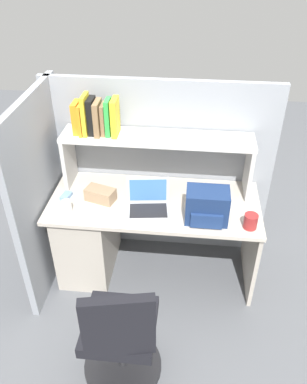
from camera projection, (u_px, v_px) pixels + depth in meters
name	position (u px, v px, depth m)	size (l,w,h in m)	color
ground_plane	(154.00, 269.00, 3.43)	(8.00, 8.00, 0.00)	#595B60
desk	(107.00, 230.00, 3.23)	(1.60, 0.70, 0.73)	beige
cubicle_partition_rear	(159.00, 170.00, 3.29)	(1.84, 0.05, 1.55)	gray
cubicle_partition_left	(43.00, 193.00, 3.01)	(0.05, 1.06, 1.55)	gray
overhead_hutch	(157.00, 148.00, 2.97)	(1.44, 0.28, 0.45)	beige
reference_books_on_shelf	(96.00, 117.00, 2.87)	(0.33, 0.17, 0.30)	orange
laptop	(148.00, 203.00, 2.90)	(0.34, 0.29, 0.22)	#B7BABF
backpack	(207.00, 206.00, 2.76)	(0.30, 0.23, 0.24)	navy
computer_mouse	(66.00, 196.00, 3.03)	(0.06, 0.10, 0.03)	#7299C6
paper_cup	(67.00, 206.00, 2.88)	(0.08, 0.08, 0.09)	white
tissue_box	(100.00, 195.00, 2.99)	(0.22, 0.12, 0.10)	#9E7F60
snack_canister	(251.00, 221.00, 2.72)	(0.10, 0.10, 0.11)	maroon
office_chair	(121.00, 339.00, 2.41)	(0.52, 0.53, 0.93)	black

